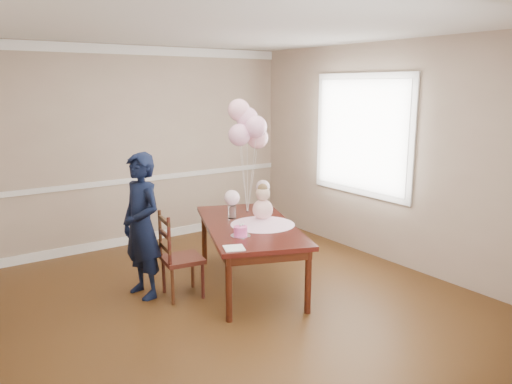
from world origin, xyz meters
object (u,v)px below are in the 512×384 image
birthday_cake (240,231)px  dining_chair_seat (182,259)px  dining_table_top (249,226)px  woman (142,226)px

birthday_cake → dining_chair_seat: (-0.43, 0.45, -0.34)m
birthday_cake → dining_table_top: bearing=44.7°
dining_chair_seat → woman: 0.54m
birthday_cake → woman: 1.03m
birthday_cake → dining_chair_seat: birthday_cake is taller
dining_chair_seat → dining_table_top: bearing=-1.5°
dining_table_top → birthday_cake: bearing=-114.0°
dining_table_top → dining_chair_seat: size_ratio=4.69×
dining_chair_seat → woman: woman is taller
birthday_cake → woman: size_ratio=0.09×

